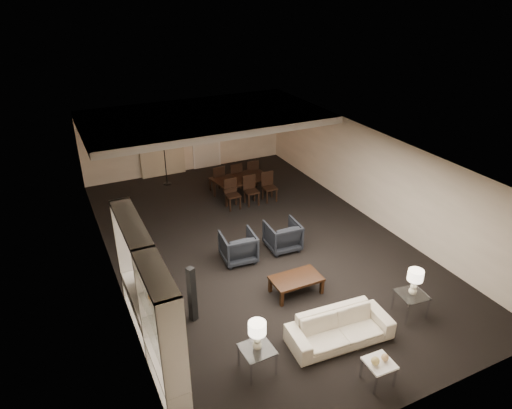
{
  "coord_description": "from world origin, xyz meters",
  "views": [
    {
      "loc": [
        -4.34,
        -9.0,
        6.1
      ],
      "look_at": [
        0.0,
        0.0,
        1.1
      ],
      "focal_mm": 32.0,
      "sensor_mm": 36.0,
      "label": 1
    }
  ],
  "objects": [
    {
      "name": "table_lamp_left",
      "position": [
        -1.82,
        -3.81,
        0.78
      ],
      "size": [
        0.34,
        0.34,
        0.55
      ],
      "primitive_type": null,
      "rotation": [
        0.0,
        0.0,
        0.12
      ],
      "color": "beige",
      "rests_on": "side_table_left"
    },
    {
      "name": "wall_left",
      "position": [
        -3.5,
        0.0,
        1.25
      ],
      "size": [
        0.02,
        11.0,
        2.5
      ],
      "primitive_type": "cube",
      "color": "beige",
      "rests_on": "ground"
    },
    {
      "name": "wall_front",
      "position": [
        0.0,
        -5.5,
        1.25
      ],
      "size": [
        7.0,
        0.02,
        2.5
      ],
      "primitive_type": "cube",
      "color": "beige",
      "rests_on": "ground"
    },
    {
      "name": "chair_fl",
      "position": [
        0.25,
        3.36,
        0.44
      ],
      "size": [
        0.46,
        0.46,
        0.88
      ],
      "primitive_type": null,
      "rotation": [
        0.0,
        0.0,
        3.26
      ],
      "color": "black",
      "rests_on": "floor"
    },
    {
      "name": "chair_nm",
      "position": [
        0.85,
        2.06,
        0.44
      ],
      "size": [
        0.42,
        0.42,
        0.88
      ],
      "primitive_type": null,
      "rotation": [
        0.0,
        0.0,
        -0.03
      ],
      "color": "black",
      "rests_on": "floor"
    },
    {
      "name": "floor_speaker",
      "position": [
        -2.37,
        -2.07,
        0.61
      ],
      "size": [
        0.17,
        0.17,
        1.22
      ],
      "primitive_type": "cube",
      "rotation": [
        0.0,
        0.0,
        0.38
      ],
      "color": "black",
      "rests_on": "floor"
    },
    {
      "name": "painting",
      "position": [
        2.1,
        5.46,
        1.55
      ],
      "size": [
        0.95,
        0.04,
        0.65
      ],
      "primitive_type": "cube",
      "color": "#142D38",
      "rests_on": "wall_back"
    },
    {
      "name": "curtains",
      "position": [
        -0.9,
        5.42,
        1.2
      ],
      "size": [
        1.5,
        0.12,
        2.4
      ],
      "primitive_type": "cube",
      "color": "beige",
      "rests_on": "wall_back"
    },
    {
      "name": "armchair_left",
      "position": [
        -0.72,
        -0.51,
        0.36
      ],
      "size": [
        0.84,
        0.86,
        0.73
      ],
      "primitive_type": "imported",
      "rotation": [
        0.0,
        0.0,
        3.05
      ],
      "color": "black",
      "rests_on": "floor"
    },
    {
      "name": "sofa",
      "position": [
        -0.12,
        -3.81,
        0.29
      ],
      "size": [
        2.0,
        0.9,
        0.57
      ],
      "primitive_type": "imported",
      "rotation": [
        0.0,
        0.0,
        -0.07
      ],
      "color": "beige",
      "rests_on": "floor"
    },
    {
      "name": "marble_table",
      "position": [
        -0.12,
        -4.91,
        0.22
      ],
      "size": [
        0.46,
        0.46,
        0.45
      ],
      "primitive_type": null,
      "rotation": [
        0.0,
        0.0,
        -0.04
      ],
      "color": "white",
      "rests_on": "floor"
    },
    {
      "name": "chair_nl",
      "position": [
        0.25,
        2.06,
        0.44
      ],
      "size": [
        0.41,
        0.41,
        0.88
      ],
      "primitive_type": null,
      "rotation": [
        0.0,
        0.0,
        -0.0
      ],
      "color": "black",
      "rests_on": "floor"
    },
    {
      "name": "television",
      "position": [
        -3.28,
        -1.95,
        1.08
      ],
      "size": [
        1.16,
        0.15,
        0.67
      ],
      "primitive_type": "imported",
      "rotation": [
        0.0,
        0.0,
        1.57
      ],
      "color": "black",
      "rests_on": "media_unit"
    },
    {
      "name": "pendant_light",
      "position": [
        0.3,
        3.5,
        1.92
      ],
      "size": [
        0.52,
        0.52,
        0.24
      ],
      "primitive_type": "cylinder",
      "color": "#D8591E",
      "rests_on": "ceiling_soffit"
    },
    {
      "name": "chair_nr",
      "position": [
        1.45,
        2.06,
        0.44
      ],
      "size": [
        0.42,
        0.42,
        0.88
      ],
      "primitive_type": null,
      "rotation": [
        0.0,
        0.0,
        -0.02
      ],
      "color": "black",
      "rests_on": "floor"
    },
    {
      "name": "chair_fr",
      "position": [
        1.45,
        3.36,
        0.44
      ],
      "size": [
        0.45,
        0.45,
        0.88
      ],
      "primitive_type": null,
      "rotation": [
        0.0,
        0.0,
        3.05
      ],
      "color": "black",
      "rests_on": "floor"
    },
    {
      "name": "dining_table",
      "position": [
        0.85,
        2.71,
        0.3
      ],
      "size": [
        1.8,
        1.16,
        0.59
      ],
      "primitive_type": "imported",
      "rotation": [
        0.0,
        0.0,
        0.14
      ],
      "color": "black",
      "rests_on": "floor"
    },
    {
      "name": "floor_lamp",
      "position": [
        -1.01,
        4.63,
        0.92
      ],
      "size": [
        0.34,
        0.34,
        1.85
      ],
      "primitive_type": null,
      "rotation": [
        0.0,
        0.0,
        0.31
      ],
      "color": "black",
      "rests_on": "floor"
    },
    {
      "name": "chair_fm",
      "position": [
        0.85,
        3.36,
        0.44
      ],
      "size": [
        0.43,
        0.43,
        0.88
      ],
      "primitive_type": null,
      "rotation": [
        0.0,
        0.0,
        3.2
      ],
      "color": "black",
      "rests_on": "floor"
    },
    {
      "name": "wall_right",
      "position": [
        3.5,
        0.0,
        1.25
      ],
      "size": [
        0.02,
        11.0,
        2.5
      ],
      "primitive_type": "cube",
      "color": "beige",
      "rests_on": "ground"
    },
    {
      "name": "armchair_right",
      "position": [
        0.48,
        -0.51,
        0.36
      ],
      "size": [
        0.82,
        0.84,
        0.73
      ],
      "primitive_type": "imported",
      "rotation": [
        0.0,
        0.0,
        3.08
      ],
      "color": "black",
      "rests_on": "floor"
    },
    {
      "name": "floor",
      "position": [
        0.0,
        0.0,
        0.0
      ],
      "size": [
        11.0,
        11.0,
        0.0
      ],
      "primitive_type": "plane",
      "color": "black",
      "rests_on": "ground"
    },
    {
      "name": "wall_back",
      "position": [
        0.0,
        5.5,
        1.25
      ],
      "size": [
        7.0,
        0.02,
        2.5
      ],
      "primitive_type": "cube",
      "color": "beige",
      "rests_on": "ground"
    },
    {
      "name": "table_lamp_right",
      "position": [
        1.58,
        -3.81,
        0.78
      ],
      "size": [
        0.33,
        0.33,
        0.55
      ],
      "primitive_type": null,
      "rotation": [
        0.0,
        0.0,
        -0.08
      ],
      "color": "white",
      "rests_on": "side_table_right"
    },
    {
      "name": "door",
      "position": [
        0.7,
        5.47,
        1.05
      ],
      "size": [
        0.9,
        0.05,
        2.1
      ],
      "primitive_type": "cube",
      "color": "silver",
      "rests_on": "wall_back"
    },
    {
      "name": "ceiling_soffit",
      "position": [
        0.0,
        3.5,
        2.4
      ],
      "size": [
        7.0,
        4.0,
        0.2
      ],
      "primitive_type": "cube",
      "color": "silver",
      "rests_on": "ceiling"
    },
    {
      "name": "ceiling",
      "position": [
        0.0,
        0.0,
        2.5
      ],
      "size": [
        7.0,
        11.0,
        0.02
      ],
      "primitive_type": "cube",
      "color": "silver",
      "rests_on": "ground"
    },
    {
      "name": "gold_gourd_a",
      "position": [
        -0.22,
        -4.91,
        0.52
      ],
      "size": [
        0.14,
        0.14,
        0.14
      ],
      "primitive_type": "sphere",
      "color": "#E8D07B",
      "rests_on": "marble_table"
    },
    {
      "name": "media_unit",
      "position": [
        -3.31,
        -2.6,
        1.18
      ],
      "size": [
        0.38,
        3.4,
        2.35
      ],
      "primitive_type": null,
      "color": "white",
      "rests_on": "wall_left"
    },
    {
      "name": "vase_amber",
      "position": [
        -3.31,
        -3.15,
        1.64
      ],
      "size": [
        0.16,
        0.16,
        0.17
      ],
      "primitive_type": "imported",
      "color": "#D39046",
      "rests_on": "media_unit"
    },
    {
      "name": "vase_blue",
      "position": [
        -3.31,
        -3.67,
        1.15
      ],
      "size": [
        0.17,
        0.17,
        0.18
      ],
      "primitive_type": "imported",
      "color": "#262EA6",
      "rests_on": "media_unit"
    },
    {
      "name": "coffee_table",
      "position": [
        -0.12,
        -2.21,
        0.19
      ],
      "size": [
        1.08,
        0.63,
        0.38
      ],
      "primitive_type": null,
      "rotation": [
        0.0,
        0.0,
        -0.01
      ],
      "color": "black",
      "rests_on": "floor"
    },
    {
      "name": "side_table_right",
      "position": [
        1.58,
        -3.81,
        0.25
      ],
      "size": [
        0.59,
        0.59,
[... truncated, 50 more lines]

